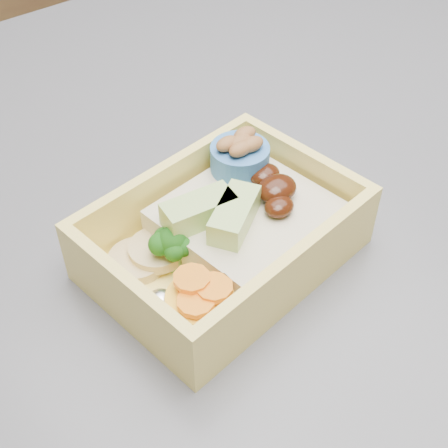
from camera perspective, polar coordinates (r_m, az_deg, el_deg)
island at (r=0.88m, az=8.85°, el=-18.04°), size 1.24×0.84×0.92m
bento_box at (r=0.42m, az=0.33°, el=-0.66°), size 0.18×0.14×0.06m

